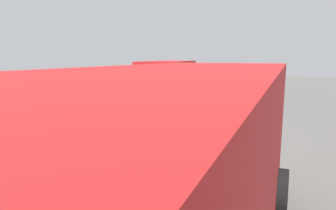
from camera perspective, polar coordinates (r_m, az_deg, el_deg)
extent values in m
plane|color=#514F4C|center=(8.73, 1.82, -5.97)|extent=(60.00, 60.00, 0.00)
cube|color=beige|center=(8.59, 1.84, -2.08)|extent=(4.66, 2.89, 0.64)
cube|color=#1E2833|center=(8.63, 2.50, 1.54)|extent=(2.39, 2.14, 0.42)
cylinder|color=black|center=(7.07, 1.34, -6.86)|extent=(0.70, 0.39, 0.67)
cylinder|color=black|center=(8.29, -8.98, -4.53)|extent=(0.70, 0.39, 0.67)
cylinder|color=black|center=(9.28, 11.45, -3.09)|extent=(0.70, 0.39, 0.67)
cylinder|color=black|center=(10.24, 2.16, -1.74)|extent=(0.70, 0.39, 0.67)
ellipsoid|color=black|center=(7.78, 5.55, -3.62)|extent=(0.18, 0.07, 0.12)
ellipsoid|color=black|center=(9.42, 12.06, -0.68)|extent=(0.17, 0.06, 0.11)
ellipsoid|color=black|center=(8.83, 10.07, -1.44)|extent=(0.12, 0.05, 0.08)
ellipsoid|color=black|center=(9.53, -0.68, -0.59)|extent=(0.13, 0.05, 0.15)
ellipsoid|color=black|center=(7.62, 4.78, -3.55)|extent=(0.19, 0.07, 0.15)
ellipsoid|color=black|center=(9.87, 0.86, -0.80)|extent=(0.17, 0.06, 0.13)
ellipsoid|color=black|center=(10.29, 2.56, -1.13)|extent=(0.14, 0.06, 0.14)
ellipsoid|color=black|center=(10.21, 2.43, 0.27)|extent=(0.18, 0.07, 0.10)
ellipsoid|color=black|center=(9.43, 11.90, -2.30)|extent=(0.11, 0.05, 0.09)
ellipsoid|color=black|center=(9.10, -3.13, -1.78)|extent=(0.15, 0.06, 0.14)
cylinder|color=silver|center=(6.67, -4.17, -2.37)|extent=(0.13, 0.13, 0.07)
sphere|color=#A87A38|center=(6.95, -5.68, -1.97)|extent=(0.05, 0.05, 0.05)
sphere|color=orange|center=(7.55, -4.21, -0.93)|extent=(0.08, 0.08, 0.08)
sphere|color=black|center=(7.84, -6.44, -0.64)|extent=(0.06, 0.06, 0.06)
cylinder|color=black|center=(7.60, -7.75, -0.95)|extent=(0.10, 0.10, 0.07)
cylinder|color=orange|center=(7.61, -4.78, -0.68)|extent=(0.12, 0.12, 0.12)
cone|color=orange|center=(8.27, -2.93, 3.01)|extent=(0.08, 0.08, 0.10)
cone|color=#A87A38|center=(8.04, 1.56, 2.69)|extent=(0.07, 0.07, 0.06)
cylinder|color=black|center=(8.40, 3.01, 3.14)|extent=(0.06, 0.06, 0.11)
cone|color=black|center=(8.91, 0.96, 3.35)|extent=(0.11, 0.11, 0.06)
cone|color=gray|center=(8.48, 6.93, 3.12)|extent=(0.06, 0.06, 0.10)
cylinder|color=gray|center=(8.78, 5.73, 3.29)|extent=(0.07, 0.07, 0.08)
cylinder|color=tan|center=(7.57, 2.38, 2.42)|extent=(0.09, 0.09, 0.10)
cone|color=#A87A38|center=(8.92, -0.39, 3.52)|extent=(0.08, 0.08, 0.11)
cone|color=orange|center=(9.15, 5.77, 3.53)|extent=(0.12, 0.12, 0.08)
cone|color=black|center=(8.81, -0.05, 3.46)|extent=(0.12, 0.12, 0.12)
cone|color=#D8BC7F|center=(7.85, 3.07, 3.31)|extent=(0.18, 0.18, 0.28)
cone|color=#D8BC7F|center=(8.46, -2.45, 3.76)|extent=(0.18, 0.18, 0.28)
cube|color=#B21919|center=(15.77, 0.10, 5.38)|extent=(5.50, 2.85, 1.80)
cube|color=#1E2833|center=(13.99, -1.81, 6.33)|extent=(0.40, 1.83, 0.65)
cylinder|color=black|center=(14.09, 2.67, 1.43)|extent=(0.75, 0.35, 0.72)
cylinder|color=black|center=(14.68, -5.49, 1.72)|extent=(0.75, 0.35, 0.72)
cylinder|color=black|center=(17.16, 4.87, 2.84)|extent=(0.75, 0.35, 0.72)
cylinder|color=black|center=(17.65, -1.96, 3.05)|extent=(0.75, 0.35, 0.72)
cube|color=#B21919|center=(3.05, 1.35, -10.87)|extent=(5.35, 2.01, 1.90)
cylinder|color=black|center=(4.69, 20.96, -15.88)|extent=(0.72, 0.25, 0.72)
cylinder|color=black|center=(5.11, -2.68, -13.06)|extent=(0.72, 0.25, 0.72)
cube|color=#5B1419|center=(16.30, -24.57, 2.65)|extent=(4.74, 2.63, 0.72)
cube|color=#1E2833|center=(16.43, -24.25, 4.72)|extent=(2.13, 1.96, 0.43)
cylinder|color=black|center=(14.69, -24.84, 0.76)|extent=(0.68, 0.35, 0.65)
cylinder|color=black|center=(15.84, -30.10, 0.92)|extent=(0.68, 0.35, 0.65)
cylinder|color=black|center=(16.98, -19.27, 2.16)|extent=(0.68, 0.35, 0.65)
cylinder|color=black|center=(17.98, -24.22, 2.23)|extent=(0.68, 0.35, 0.65)
cube|color=red|center=(6.30, -29.96, -7.93)|extent=(4.46, 2.51, 0.62)
cylinder|color=black|center=(7.89, -28.24, -6.47)|extent=(0.64, 0.33, 0.61)
cylinder|color=black|center=(6.85, -16.56, -8.03)|extent=(0.64, 0.33, 0.61)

